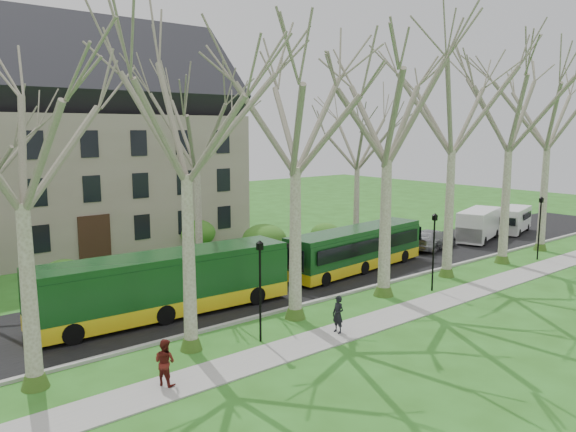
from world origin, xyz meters
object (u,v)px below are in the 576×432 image
at_px(sedan, 432,239).
at_px(van_b, 514,220).
at_px(bus_follow, 356,248).
at_px(van_a, 479,225).
at_px(pedestrian_b, 165,362).
at_px(pedestrian_a, 338,314).
at_px(bus_lead, 166,284).

bearing_deg(sedan, van_b, -102.95).
relative_size(bus_follow, van_a, 1.94).
relative_size(bus_follow, van_b, 2.22).
bearing_deg(van_a, pedestrian_b, 176.01).
relative_size(van_b, pedestrian_a, 3.02).
bearing_deg(pedestrian_b, bus_follow, -91.64).
xyz_separation_m(bus_follow, pedestrian_b, (-17.06, -7.11, -0.56)).
height_order(bus_follow, sedan, bus_follow).
relative_size(van_a, van_b, 1.14).
xyz_separation_m(pedestrian_a, pedestrian_b, (-8.31, 0.19, 0.00)).
height_order(bus_lead, pedestrian_b, bus_lead).
height_order(bus_lead, pedestrian_a, bus_lead).
distance_m(bus_lead, van_a, 28.10).
bearing_deg(van_a, sedan, 158.16).
height_order(bus_follow, van_b, bus_follow).
height_order(van_b, pedestrian_b, van_b).
xyz_separation_m(bus_lead, pedestrian_a, (4.75, -6.95, -0.74)).
bearing_deg(pedestrian_b, van_a, -100.96).
xyz_separation_m(van_a, pedestrian_a, (-23.34, -7.67, -0.42)).
xyz_separation_m(van_b, pedestrian_a, (-28.79, -7.67, -0.26)).
bearing_deg(van_a, bus_lead, 164.19).
bearing_deg(van_b, pedestrian_b, 175.56).
bearing_deg(sedan, bus_follow, 84.46).
distance_m(van_a, pedestrian_a, 24.57).
distance_m(bus_follow, pedestrian_a, 11.41).
xyz_separation_m(sedan, pedestrian_a, (-17.82, -8.11, 0.10)).
bearing_deg(pedestrian_a, bus_lead, -146.30).
relative_size(pedestrian_a, pedestrian_b, 1.00).
xyz_separation_m(sedan, van_a, (5.52, -0.44, 0.52)).
distance_m(bus_follow, sedan, 9.13).
xyz_separation_m(van_a, pedestrian_b, (-31.65, -7.48, -0.42)).
bearing_deg(van_b, pedestrian_a, 179.08).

